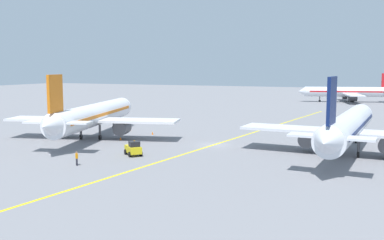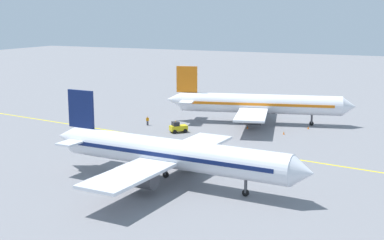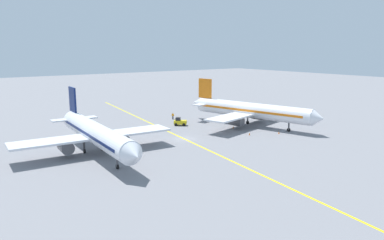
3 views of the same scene
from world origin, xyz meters
The scene contains 9 objects.
ground_plane centered at (0.00, 0.00, 0.00)m, with size 400.00×400.00×0.00m, color slate.
apron_yellow_centreline centered at (0.00, 0.00, 0.00)m, with size 0.40×120.00×0.01m, color yellow.
airplane_at_gate centered at (-20.31, -1.73, 3.71)m, with size 28.41×35.08×10.60m.
airplane_adjacent_stand centered at (18.86, 0.03, 3.71)m, with size 28.25×35.53×10.60m.
baggage_tug_white centered at (-6.91, -11.80, 0.90)m, with size 3.23×3.13×2.11m.
ground_crew_worker centered at (-9.98, -19.67, 0.91)m, with size 0.49×0.39×1.68m.
traffic_cone_near_nose centered at (-13.29, 5.39, 0.28)m, with size 0.32×0.32×0.55m, color orange.
traffic_cone_mid_apron centered at (-19.43, 8.18, 0.28)m, with size 0.32×0.32×0.55m, color orange.
traffic_cone_by_wingtip centered at (-15.14, -1.86, 0.28)m, with size 0.32×0.32×0.55m, color orange.
Camera 2 is at (74.53, 29.22, 20.49)m, focal length 50.00 mm.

